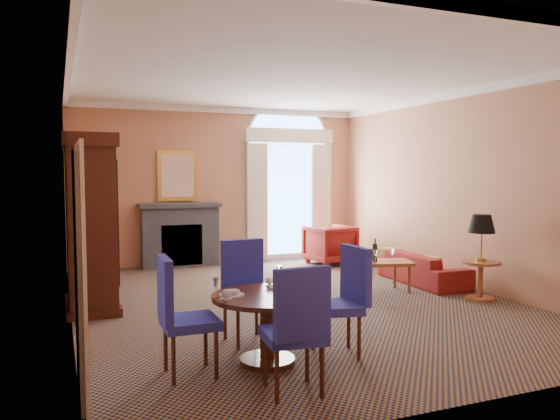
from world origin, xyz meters
name	(u,v)px	position (x,y,z in m)	size (l,w,h in m)	color
ground	(293,302)	(0.00, 0.00, 0.00)	(7.50, 7.50, 0.00)	#13213E
room_envelope	(274,131)	(-0.03, 0.67, 2.51)	(6.04, 7.52, 3.45)	tan
armoire	(91,226)	(-2.72, 0.64, 1.15)	(0.68, 1.21, 2.38)	#38170C
dining_table	(267,312)	(-1.25, -2.24, 0.51)	(1.09, 1.09, 0.89)	#38170C
dining_chair_north	(245,283)	(-1.20, -1.41, 0.63)	(0.53, 0.54, 1.11)	#272899
dining_chair_south	(297,322)	(-1.31, -3.09, 0.63)	(0.55, 0.55, 1.11)	#272899
dining_chair_east	(345,293)	(-0.41, -2.28, 0.63)	(0.60, 0.60, 1.11)	#272899
dining_chair_west	(178,309)	(-2.13, -2.27, 0.63)	(0.52, 0.50, 1.11)	#272899
sofa	(423,268)	(2.55, 0.36, 0.26)	(1.78, 0.70, 0.52)	maroon
armchair	(330,244)	(2.00, 2.71, 0.40)	(0.85, 0.87, 0.79)	maroon
coffee_table	(380,263)	(1.50, 0.06, 0.46)	(1.09, 0.81, 0.85)	#9E542F
side_table	(481,246)	(2.60, -0.93, 0.80)	(0.57, 0.57, 1.23)	#9E542F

